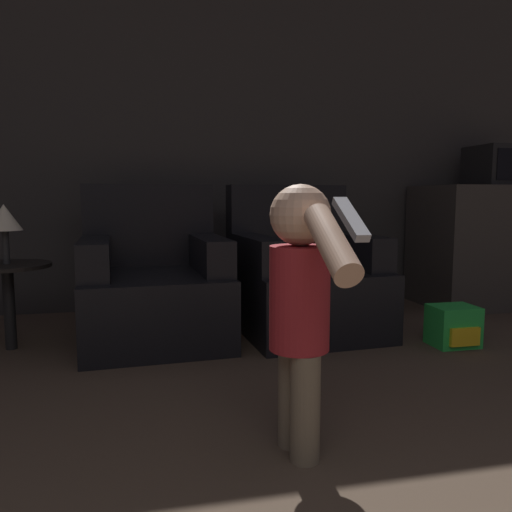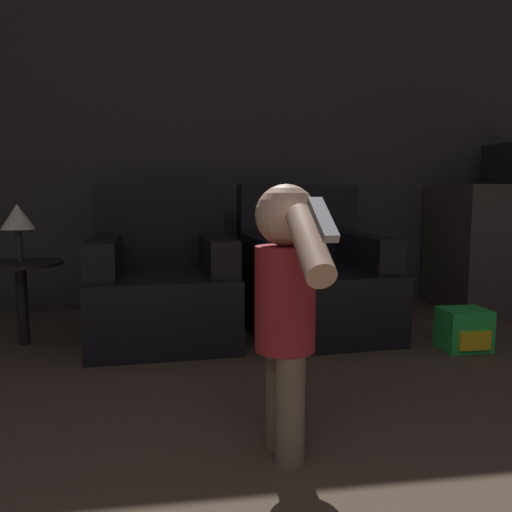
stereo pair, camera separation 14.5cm
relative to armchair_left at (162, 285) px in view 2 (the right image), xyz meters
name	(u,v)px [view 2 (the right image)]	position (x,y,z in m)	size (l,w,h in m)	color
wall_back	(160,132)	(-0.02, 0.82, 0.99)	(8.40, 0.05, 2.60)	#33302D
armchair_left	(162,285)	(0.00, 0.00, 0.00)	(0.85, 0.93, 0.91)	black
armchair_right	(312,281)	(0.91, 0.00, 0.00)	(0.86, 0.94, 0.91)	black
person_toddler	(286,299)	(0.43, -1.48, 0.20)	(0.19, 0.59, 0.86)	brown
toy_backpack	(464,330)	(1.62, -0.53, -0.20)	(0.25, 0.22, 0.22)	green
kitchen_counter	(509,247)	(2.55, 0.42, 0.15)	(1.05, 0.66, 0.91)	#38332D
side_table	(21,276)	(-0.77, -0.06, 0.08)	(0.45, 0.45, 0.47)	black
lamp	(18,218)	(-0.77, -0.06, 0.40)	(0.18, 0.18, 0.32)	#262626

